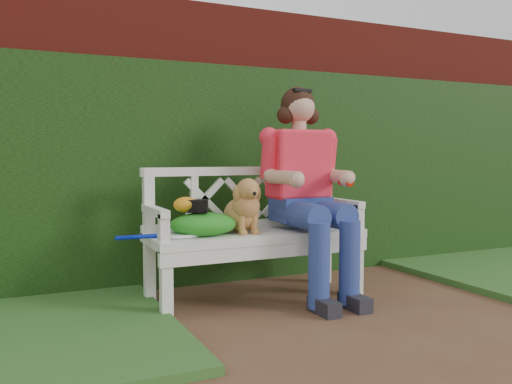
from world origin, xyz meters
name	(u,v)px	position (x,y,z in m)	size (l,w,h in m)	color
ground	(402,336)	(0.00, 0.00, 0.00)	(60.00, 60.00, 0.00)	#513222
brick_wall	(258,144)	(0.00, 1.90, 1.10)	(10.00, 0.30, 2.20)	maroon
ivy_hedge	(269,174)	(0.00, 1.68, 0.85)	(10.00, 0.18, 1.70)	#224E12
garden_bench	(256,265)	(-0.41, 1.04, 0.24)	(1.58, 0.60, 0.48)	white
seated_woman	(302,190)	(-0.06, 1.02, 0.76)	(0.64, 0.85, 1.51)	#FF508B
dog	(243,205)	(-0.53, 1.01, 0.67)	(0.25, 0.34, 0.38)	olive
tennis_racket	(175,234)	(-1.00, 1.02, 0.49)	(0.59, 0.25, 0.03)	beige
green_bag	(203,224)	(-0.81, 1.00, 0.56)	(0.45, 0.35, 0.15)	green
camera_item	(198,206)	(-0.85, 1.00, 0.67)	(0.13, 0.10, 0.08)	black
baseball_glove	(186,205)	(-0.92, 1.03, 0.68)	(0.16, 0.12, 0.10)	orange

